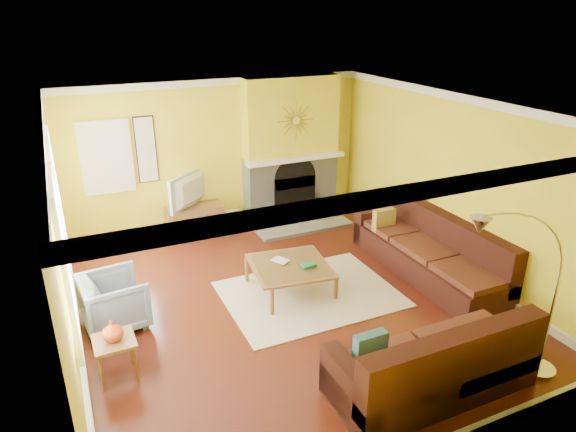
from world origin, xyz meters
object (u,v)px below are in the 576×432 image
coffee_table (290,278)px  arc_lamp (517,303)px  media_console (195,221)px  armchair (114,301)px  side_table (117,358)px  sectional_sofa (387,279)px

coffee_table → arc_lamp: (1.25, -2.80, 0.84)m
media_console → armchair: armchair is taller
armchair → side_table: armchair is taller
armchair → side_table: bearing=166.9°
media_console → armchair: 2.88m
sectional_sofa → armchair: sectional_sofa is taller
coffee_table → side_table: side_table is taller
media_console → arc_lamp: size_ratio=0.48×
coffee_table → media_console: size_ratio=1.07×
sectional_sofa → armchair: bearing=162.0°
arc_lamp → side_table: bearing=153.3°
coffee_table → media_console: media_console is taller
sectional_sofa → coffee_table: (-0.99, 0.97, -0.24)m
sectional_sofa → side_table: size_ratio=8.17×
coffee_table → media_console: bearing=106.3°
coffee_table → armchair: 2.41m
sectional_sofa → arc_lamp: 1.94m
media_console → sectional_sofa: bearing=-63.5°
side_table → media_console: bearing=62.0°
coffee_table → side_table: bearing=-160.3°
arc_lamp → armchair: bearing=141.2°
armchair → arc_lamp: size_ratio=0.37×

